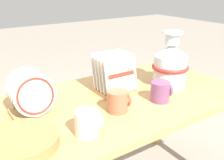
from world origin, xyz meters
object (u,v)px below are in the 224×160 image
dish_rack_round_plates (32,98)px  mug_plum_glaze (161,91)px  wicker_charger_stack (22,142)px  ceramic_vase (170,64)px  mug_terracotta_glaze (118,101)px  dish_rack_square_plates (114,78)px  mug_cream_glaze (88,122)px

dish_rack_round_plates → mug_plum_glaze: dish_rack_round_plates is taller
wicker_charger_stack → ceramic_vase: bearing=8.5°
mug_terracotta_glaze → mug_plum_glaze: size_ratio=1.00×
ceramic_vase → mug_terracotta_glaze: size_ratio=3.02×
wicker_charger_stack → dish_rack_square_plates: bearing=21.7°
wicker_charger_stack → mug_plum_glaze: bearing=0.5°
dish_rack_square_plates → mug_terracotta_glaze: bearing=-119.2°
ceramic_vase → mug_plum_glaze: (-0.20, -0.13, -0.08)m
dish_rack_round_plates → wicker_charger_stack: 0.26m
dish_rack_round_plates → dish_rack_square_plates: dish_rack_square_plates is taller
ceramic_vase → wicker_charger_stack: ceramic_vase is taller
ceramic_vase → mug_plum_glaze: ceramic_vase is taller
ceramic_vase → mug_cream_glaze: (-0.67, -0.20, -0.08)m
dish_rack_round_plates → wicker_charger_stack: dish_rack_round_plates is taller
ceramic_vase → dish_rack_round_plates: ceramic_vase is taller
mug_terracotta_glaze → wicker_charger_stack: bearing=-175.8°
ceramic_vase → dish_rack_square_plates: 0.35m
ceramic_vase → wicker_charger_stack: size_ratio=1.15×
ceramic_vase → mug_terracotta_glaze: ceramic_vase is taller
dish_rack_round_plates → mug_terracotta_glaze: 0.40m
dish_rack_round_plates → mug_terracotta_glaze: size_ratio=2.00×
dish_rack_round_plates → mug_cream_glaze: (0.13, -0.28, -0.04)m
mug_cream_glaze → mug_plum_glaze: size_ratio=1.00×
dish_rack_round_plates → mug_cream_glaze: dish_rack_round_plates is taller
dish_rack_square_plates → mug_cream_glaze: (-0.33, -0.29, -0.04)m
ceramic_vase → mug_terracotta_glaze: 0.47m
mug_cream_glaze → dish_rack_square_plates: bearing=41.7°
dish_rack_round_plates → mug_plum_glaze: size_ratio=2.00×
dish_rack_square_plates → mug_plum_glaze: (0.14, -0.23, -0.04)m
mug_terracotta_glaze → mug_cream_glaze: bearing=-156.4°
dish_rack_square_plates → mug_terracotta_glaze: 0.23m
mug_terracotta_glaze → ceramic_vase: bearing=13.1°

